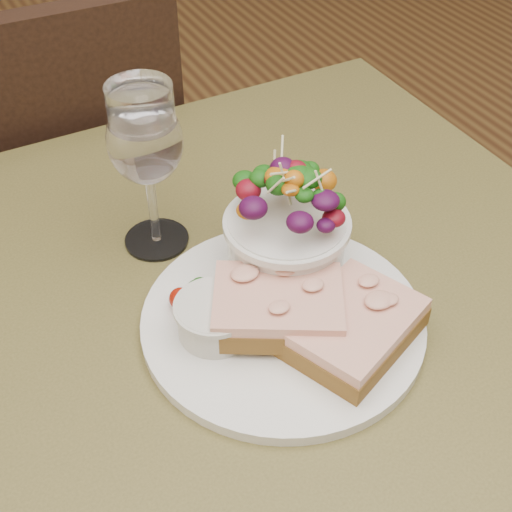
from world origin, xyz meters
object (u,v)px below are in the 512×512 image
cafe_table (253,378)px  chair_far (62,286)px  sandwich_back (278,306)px  wine_glass (145,146)px  salad_bowl (287,221)px  sandwich_front (353,327)px  dinner_plate (283,320)px  ramekin (215,317)px

cafe_table → chair_far: 0.72m
sandwich_back → wine_glass: 0.21m
chair_far → salad_bowl: bearing=106.0°
sandwich_front → wine_glass: size_ratio=0.85×
chair_far → sandwich_back: size_ratio=6.06×
sandwich_front → salad_bowl: 0.12m
dinner_plate → sandwich_front: sandwich_front is taller
cafe_table → salad_bowl: bearing=31.0°
chair_far → sandwich_front: (0.15, -0.70, 0.49)m
ramekin → sandwich_front: bearing=-32.3°
chair_far → dinner_plate: (0.11, -0.64, 0.46)m
sandwich_back → ramekin: 0.06m
cafe_table → ramekin: ramekin is taller
sandwich_back → dinner_plate: bearing=63.0°
sandwich_front → sandwich_back: 0.07m
salad_bowl → wine_glass: size_ratio=0.73×
chair_far → dinner_plate: 0.80m
dinner_plate → salad_bowl: 0.10m
cafe_table → salad_bowl: size_ratio=6.30×
chair_far → dinner_plate: size_ratio=3.31×
sandwich_front → ramekin: 0.13m
cafe_table → wine_glass: size_ratio=4.57×
sandwich_back → salad_bowl: size_ratio=1.17×
cafe_table → sandwich_back: size_ratio=5.39×
cafe_table → ramekin: bearing=-163.5°
cafe_table → ramekin: (-0.05, -0.01, 0.13)m
sandwich_back → ramekin: (-0.06, 0.02, -0.00)m
dinner_plate → ramekin: bearing=168.8°
ramekin → sandwich_back: bearing=-19.3°
dinner_plate → salad_bowl: bearing=58.3°
wine_glass → salad_bowl: bearing=-48.8°
cafe_table → salad_bowl: 0.18m
sandwich_back → salad_bowl: bearing=84.3°
chair_far → ramekin: chair_far is taller
sandwich_back → salad_bowl: 0.09m
cafe_table → wine_glass: (-0.04, 0.15, 0.22)m
sandwich_back → wine_glass: (-0.05, 0.18, 0.09)m
salad_bowl → sandwich_back: bearing=-125.1°
cafe_table → sandwich_back: 0.14m
sandwich_back → wine_glass: size_ratio=0.85×
dinner_plate → ramekin: ramekin is taller
salad_bowl → cafe_table: bearing=-149.0°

